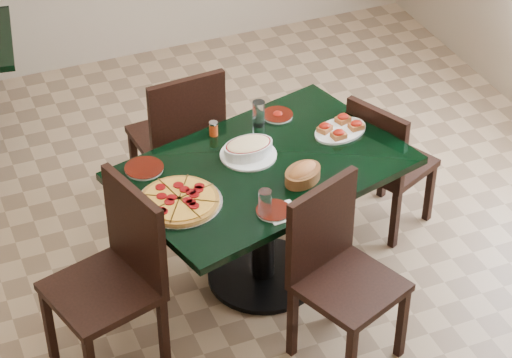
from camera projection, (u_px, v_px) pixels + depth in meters
name	position (u px, v px, depth m)	size (l,w,h in m)	color
floor	(233.00, 300.00, 5.29)	(5.50, 5.50, 0.00)	#8D7151
main_table	(264.00, 194.00, 5.10)	(1.59, 1.24, 0.75)	black
chair_far	(181.00, 134.00, 5.60)	(0.48, 0.48, 0.95)	black
chair_near	(337.00, 266.00, 4.72)	(0.57, 0.57, 0.94)	black
chair_right	(384.00, 160.00, 5.52)	(0.52, 0.52, 0.84)	black
chair_left	(117.00, 270.00, 4.65)	(0.57, 0.57, 0.99)	black
pepperoni_pizza	(179.00, 201.00, 4.73)	(0.41, 0.41, 0.04)	silver
lasagna_casserole	(248.00, 148.00, 5.03)	(0.29, 0.29, 0.09)	silver
bread_basket	(303.00, 174.00, 4.87)	(0.26, 0.23, 0.09)	brown
bruschetta_platter	(340.00, 128.00, 5.22)	(0.36, 0.29, 0.05)	silver
side_plate_near	(274.00, 211.00, 4.68)	(0.17, 0.17, 0.02)	silver
side_plate_far_r	(278.00, 115.00, 5.35)	(0.17, 0.17, 0.03)	silver
side_plate_far_l	(144.00, 168.00, 4.96)	(0.20, 0.20, 0.02)	silver
napkin_setting	(283.00, 212.00, 4.68)	(0.15, 0.15, 0.01)	silver
water_glass_a	(259.00, 113.00, 5.25)	(0.07, 0.07, 0.14)	white
water_glass_b	(265.00, 203.00, 4.63)	(0.06, 0.06, 0.14)	white
pepper_shaker	(213.00, 128.00, 5.18)	(0.05, 0.05, 0.08)	#C74015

